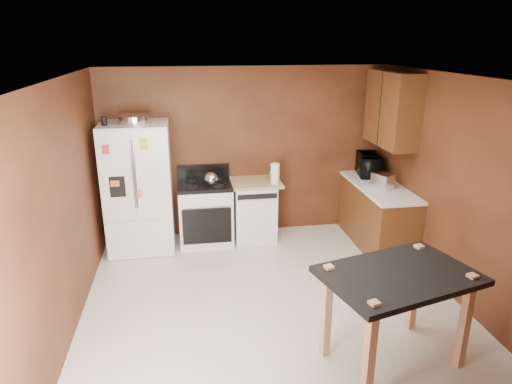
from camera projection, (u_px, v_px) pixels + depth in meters
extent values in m
plane|color=beige|center=(274.00, 309.00, 5.09)|extent=(4.50, 4.50, 0.00)
plane|color=white|center=(277.00, 79.00, 4.29)|extent=(4.50, 4.50, 0.00)
plane|color=#5F3019|center=(246.00, 152.00, 6.79)|extent=(4.20, 0.00, 4.20)
plane|color=#5F3019|center=(354.00, 339.00, 2.58)|extent=(4.20, 0.00, 4.20)
plane|color=#5F3019|center=(61.00, 216.00, 4.37)|extent=(0.00, 4.50, 4.50)
plane|color=#5F3019|center=(463.00, 193.00, 5.00)|extent=(0.00, 4.50, 4.50)
cylinder|color=silver|center=(134.00, 119.00, 6.02)|extent=(0.42, 0.42, 0.11)
cylinder|color=black|center=(104.00, 121.00, 5.85)|extent=(0.08, 0.08, 0.11)
sphere|color=silver|center=(211.00, 179.00, 6.37)|extent=(0.19, 0.19, 0.19)
cylinder|color=white|center=(275.00, 174.00, 6.48)|extent=(0.17, 0.17, 0.29)
cylinder|color=green|center=(273.00, 175.00, 6.72)|extent=(0.12, 0.12, 0.11)
cube|color=silver|center=(382.00, 181.00, 6.27)|extent=(0.27, 0.33, 0.21)
imported|color=black|center=(368.00, 165.00, 6.87)|extent=(0.45, 0.59, 0.30)
cube|color=white|center=(139.00, 188.00, 6.32)|extent=(0.90, 0.75, 1.80)
cube|color=white|center=(117.00, 177.00, 5.83)|extent=(0.43, 0.02, 1.20)
cube|color=white|center=(152.00, 175.00, 5.90)|extent=(0.43, 0.02, 1.20)
cube|color=white|center=(140.00, 240.00, 6.16)|extent=(0.88, 0.02, 0.54)
cube|color=black|center=(117.00, 187.00, 5.87)|extent=(0.20, 0.01, 0.28)
cylinder|color=silver|center=(133.00, 175.00, 5.84)|extent=(0.02, 0.02, 0.90)
cylinder|color=silver|center=(135.00, 175.00, 5.84)|extent=(0.02, 0.02, 0.90)
cube|color=red|center=(106.00, 149.00, 5.68)|extent=(0.09, 0.00, 0.12)
cube|color=yellow|center=(144.00, 144.00, 5.73)|extent=(0.10, 0.00, 0.13)
cube|color=#FF622A|center=(115.00, 184.00, 5.83)|extent=(0.11, 0.00, 0.08)
cube|color=#DE7D63|center=(140.00, 193.00, 5.93)|extent=(0.08, 0.00, 0.11)
cube|color=white|center=(160.00, 203.00, 6.01)|extent=(0.09, 0.00, 0.10)
cube|color=#A3F4F3|center=(130.00, 172.00, 5.82)|extent=(0.07, 0.00, 0.07)
cube|color=white|center=(206.00, 214.00, 6.65)|extent=(0.76, 0.65, 0.85)
cube|color=black|center=(205.00, 185.00, 6.51)|extent=(0.76, 0.65, 0.05)
cube|color=black|center=(203.00, 171.00, 6.74)|extent=(0.76, 0.06, 0.20)
cube|color=black|center=(207.00, 226.00, 6.35)|extent=(0.68, 0.02, 0.52)
cylinder|color=silver|center=(206.00, 207.00, 6.25)|extent=(0.62, 0.02, 0.02)
cylinder|color=black|center=(191.00, 180.00, 6.62)|extent=(0.17, 0.17, 0.02)
cylinder|color=black|center=(216.00, 179.00, 6.68)|extent=(0.17, 0.17, 0.02)
cylinder|color=black|center=(192.00, 187.00, 6.32)|extent=(0.17, 0.17, 0.02)
cylinder|color=black|center=(218.00, 186.00, 6.38)|extent=(0.17, 0.17, 0.02)
cube|color=white|center=(254.00, 211.00, 6.79)|extent=(0.60, 0.60, 0.85)
cube|color=black|center=(257.00, 197.00, 6.39)|extent=(0.56, 0.02, 0.07)
cube|color=tan|center=(254.00, 182.00, 6.64)|extent=(0.78, 0.62, 0.04)
cube|color=brown|center=(377.00, 216.00, 6.57)|extent=(0.60, 1.55, 0.86)
cube|color=white|center=(380.00, 187.00, 6.43)|extent=(0.63, 1.58, 0.04)
cube|color=brown|center=(392.00, 109.00, 6.20)|extent=(0.35, 1.05, 1.00)
cube|color=black|center=(380.00, 109.00, 6.17)|extent=(0.01, 0.01, 1.00)
cube|color=black|center=(399.00, 276.00, 4.00)|extent=(1.50, 1.19, 0.05)
cube|color=tan|center=(326.00, 311.00, 4.21)|extent=(0.09, 0.09, 0.94)
cube|color=tan|center=(414.00, 288.00, 4.61)|extent=(0.09, 0.09, 0.94)
cube|color=tan|center=(370.00, 353.00, 3.66)|extent=(0.09, 0.09, 0.94)
cube|color=tan|center=(465.00, 322.00, 4.06)|extent=(0.09, 0.09, 0.94)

